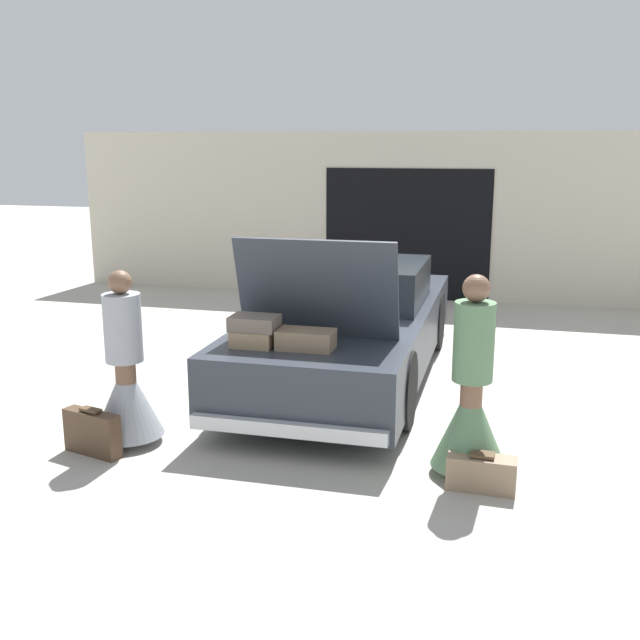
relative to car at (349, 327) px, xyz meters
The scene contains 7 objects.
ground_plane 0.59m from the car, 80.38° to the right, with size 40.00×40.00×0.00m, color #ADA89E.
garage_wall_back 4.71m from the car, 89.97° to the left, with size 12.00×0.14×2.80m.
car is the anchor object (origin of this frame).
person_left 2.80m from the car, 122.03° to the right, with size 0.62×0.62×1.56m.
person_right 2.75m from the car, 57.08° to the right, with size 0.61×0.61×1.64m.
suitcase_beside_left_person 3.19m from the car, 121.61° to the right, with size 0.57×0.28×0.41m.
suitcase_beside_right_person 3.05m from the car, 57.80° to the right, with size 0.53×0.22×0.30m.
Camera 1 is at (1.73, -8.02, 2.61)m, focal length 42.00 mm.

